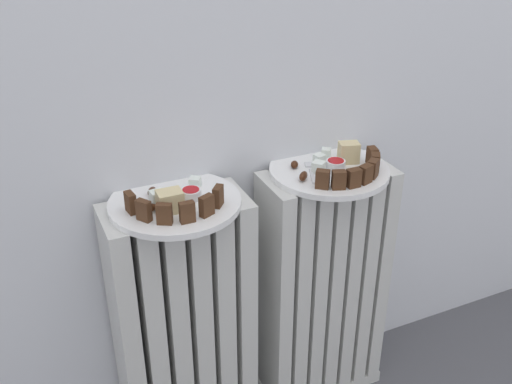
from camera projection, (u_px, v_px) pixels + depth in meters
radiator_left at (184, 329)px, 1.26m from camera, size 0.29×0.14×0.59m
radiator_right at (321, 288)px, 1.39m from camera, size 0.29×0.14×0.59m
plate_left at (175, 203)px, 1.12m from camera, size 0.25×0.25×0.01m
plate_right at (329, 170)px, 1.24m from camera, size 0.25×0.25×0.01m
dark_cake_slice_left_0 at (131, 203)px, 1.07m from camera, size 0.02×0.03×0.04m
dark_cake_slice_left_1 at (144, 210)px, 1.04m from camera, size 0.03×0.03×0.04m
dark_cake_slice_left_2 at (164, 214)px, 1.03m from camera, size 0.03×0.03×0.04m
dark_cake_slice_left_3 at (187, 212)px, 1.04m from camera, size 0.03×0.01×0.04m
dark_cake_slice_left_4 at (207, 206)px, 1.06m from camera, size 0.03×0.02×0.04m
dark_cake_slice_left_5 at (218, 196)px, 1.09m from camera, size 0.03×0.03×0.04m
marble_cake_slice_left_0 at (170, 201)px, 1.07m from camera, size 0.05×0.04×0.04m
turkish_delight_left_0 at (195, 182)px, 1.16m from camera, size 0.03×0.03×0.02m
turkish_delight_left_1 at (169, 198)px, 1.11m from camera, size 0.02×0.02×0.02m
turkish_delight_left_2 at (157, 197)px, 1.10m from camera, size 0.03×0.03×0.02m
medjool_date_left_0 at (152, 191)px, 1.13m from camera, size 0.03×0.03×0.02m
medjool_date_left_1 at (149, 208)px, 1.08m from camera, size 0.03×0.02×0.02m
jam_bowl_left at (191, 194)px, 1.12m from camera, size 0.04×0.04×0.02m
dark_cake_slice_right_0 at (323, 179)px, 1.15m from camera, size 0.03×0.03×0.04m
dark_cake_slice_right_1 at (339, 180)px, 1.15m from camera, size 0.03×0.03×0.04m
dark_cake_slice_right_2 at (354, 178)px, 1.16m from camera, size 0.03×0.02×0.04m
dark_cake_slice_right_3 at (366, 174)px, 1.17m from camera, size 0.03×0.03×0.04m
dark_cake_slice_right_4 at (373, 169)px, 1.19m from camera, size 0.03×0.03×0.04m
dark_cake_slice_right_5 at (375, 162)px, 1.22m from camera, size 0.03×0.03×0.04m
dark_cake_slice_right_6 at (372, 156)px, 1.25m from camera, size 0.02×0.03×0.04m
marble_cake_slice_right_0 at (349, 152)px, 1.25m from camera, size 0.05×0.04×0.04m
turkish_delight_right_0 at (326, 153)px, 1.28m from camera, size 0.03×0.03×0.02m
turkish_delight_right_1 at (319, 159)px, 1.25m from camera, size 0.02×0.02×0.02m
turkish_delight_right_2 at (319, 167)px, 1.21m from camera, size 0.03×0.03×0.02m
medjool_date_right_0 at (294, 164)px, 1.24m from camera, size 0.03×0.03×0.01m
medjool_date_right_1 at (303, 176)px, 1.19m from camera, size 0.03×0.03×0.02m
jam_bowl_right at (336, 164)px, 1.23m from camera, size 0.04×0.04×0.02m
fork at (311, 171)px, 1.22m from camera, size 0.05×0.09×0.00m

